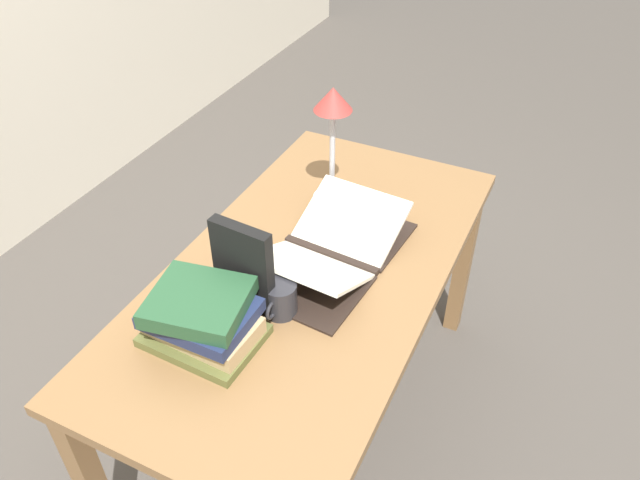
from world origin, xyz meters
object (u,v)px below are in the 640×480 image
(book_standing_upright, at_px, (243,268))
(coffee_mug, at_px, (280,299))
(open_book, at_px, (331,249))
(book_stack_tall, at_px, (201,318))
(reading_lamp, at_px, (333,122))

(book_standing_upright, distance_m, coffee_mug, 0.13)
(open_book, relative_size, book_stack_tall, 1.95)
(open_book, xyz_separation_m, reading_lamp, (0.28, 0.13, 0.26))
(book_stack_tall, height_order, book_standing_upright, book_standing_upright)
(book_standing_upright, bearing_deg, coffee_mug, -74.65)
(book_standing_upright, relative_size, coffee_mug, 2.23)
(book_stack_tall, bearing_deg, coffee_mug, -37.18)
(reading_lamp, bearing_deg, open_book, -155.57)
(reading_lamp, xyz_separation_m, coffee_mug, (-0.55, -0.10, -0.25))
(reading_lamp, height_order, coffee_mug, reading_lamp)
(book_stack_tall, height_order, reading_lamp, reading_lamp)
(open_book, distance_m, book_stack_tall, 0.47)
(open_book, bearing_deg, book_standing_upright, 161.48)
(open_book, distance_m, reading_lamp, 0.41)
(book_standing_upright, height_order, coffee_mug, book_standing_upright)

